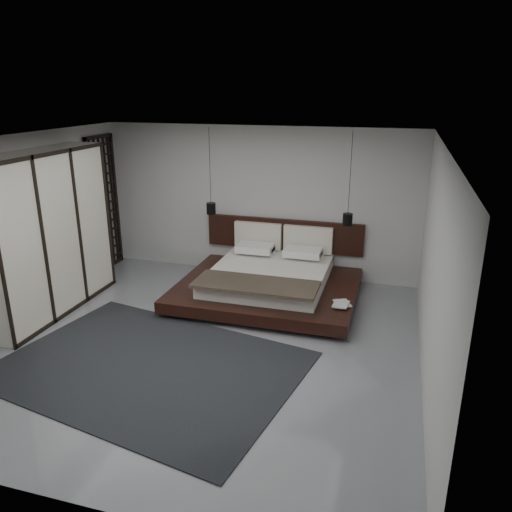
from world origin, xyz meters
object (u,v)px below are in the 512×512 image
(lattice_screen, at_px, (105,204))
(wardrobe, at_px, (46,234))
(bed, at_px, (269,280))
(rug, at_px, (149,366))
(pendant_right, at_px, (348,219))
(pendant_left, at_px, (211,208))

(lattice_screen, distance_m, wardrobe, 2.07)
(bed, relative_size, rug, 0.79)
(pendant_right, xyz_separation_m, rug, (-2.13, -3.18, -1.34))
(lattice_screen, distance_m, pendant_right, 4.69)
(pendant_left, distance_m, wardrobe, 2.82)
(bed, bearing_deg, pendant_right, 21.75)
(bed, height_order, pendant_left, pendant_left)
(lattice_screen, relative_size, bed, 0.87)
(rug, bearing_deg, pendant_right, 56.12)
(wardrobe, distance_m, rug, 2.88)
(bed, relative_size, wardrobe, 1.14)
(pendant_left, height_order, pendant_right, same)
(pendant_right, relative_size, rug, 0.41)
(pendant_right, height_order, wardrobe, pendant_right)
(pendant_left, xyz_separation_m, wardrobe, (-1.99, -2.00, -0.09))
(lattice_screen, xyz_separation_m, wardrobe, (0.25, -2.06, -0.02))
(bed, distance_m, wardrobe, 3.68)
(pendant_right, bearing_deg, pendant_left, 180.00)
(pendant_right, distance_m, rug, 4.05)
(bed, xyz_separation_m, wardrobe, (-3.21, -1.51, 0.98))
(lattice_screen, relative_size, pendant_left, 1.69)
(pendant_left, xyz_separation_m, pendant_right, (2.45, 0.00, -0.03))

